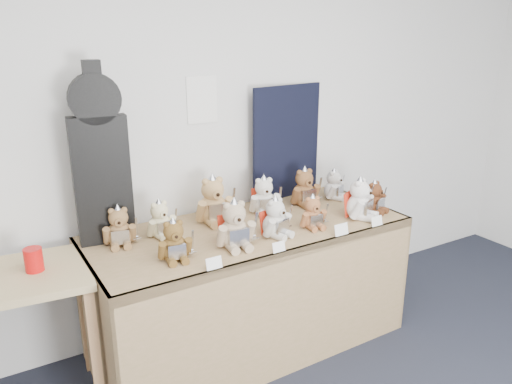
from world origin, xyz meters
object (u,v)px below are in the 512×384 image
teddy_front_end (374,198)px  teddy_back_end (334,186)px  teddy_front_right (313,213)px  teddy_front_left (235,227)px  teddy_back_left (160,220)px  teddy_back_far_left (119,228)px  teddy_back_centre_right (264,197)px  teddy_front_centre (276,219)px  teddy_back_right (305,189)px  display_table (256,258)px  teddy_back_centre_left (214,202)px  teddy_front_far_right (360,201)px  red_cup (34,260)px  guitar_case (100,157)px  teddy_front_far_left (174,242)px

teddy_front_end → teddy_back_end: same height
teddy_front_right → teddy_front_left: bearing=-172.8°
teddy_back_left → teddy_back_far_left: size_ratio=0.96×
teddy_back_end → teddy_back_far_left: bearing=154.6°
teddy_front_end → teddy_back_centre_right: size_ratio=0.86×
teddy_front_centre → teddy_back_right: size_ratio=0.91×
display_table → teddy_back_centre_left: (-0.15, 0.28, 0.31)m
teddy_front_far_right → teddy_back_left: teddy_front_far_right is taller
teddy_back_right → teddy_front_left: bearing=-149.3°
red_cup → teddy_front_centre: teddy_front_centre is taller
display_table → teddy_back_left: teddy_back_left is taller
teddy_front_right → teddy_back_far_left: (-1.11, 0.34, 0.01)m
teddy_front_far_right → teddy_back_far_left: size_ratio=1.17×
teddy_back_far_left → teddy_front_centre: bearing=-10.2°
teddy_front_centre → teddy_front_end: teddy_front_centre is taller
teddy_front_far_right → teddy_back_right: 0.43m
red_cup → teddy_front_right: 1.60m
guitar_case → teddy_back_centre_right: (1.03, -0.06, -0.39)m
teddy_back_left → teddy_back_centre_left: (0.37, 0.04, 0.04)m
display_table → teddy_front_end: size_ratio=8.29×
red_cup → teddy_back_right: teddy_back_right is taller
teddy_front_right → teddy_back_centre_left: size_ratio=0.68×
teddy_front_far_left → teddy_back_left: bearing=88.6°
red_cup → guitar_case: bearing=23.9°
display_table → teddy_front_far_left: teddy_front_far_left is taller
teddy_front_left → teddy_back_right: size_ratio=1.05×
teddy_front_centre → teddy_front_end: 0.80m
teddy_front_centre → teddy_back_end: size_ratio=1.10×
teddy_front_centre → teddy_front_right: (0.27, -0.00, -0.01)m
teddy_front_far_right → teddy_back_centre_right: 0.63m
teddy_front_right → red_cup: bearing=176.9°
teddy_front_far_right → teddy_front_end: teddy_front_far_right is taller
guitar_case → teddy_back_right: (1.36, -0.06, -0.39)m
teddy_front_left → teddy_back_centre_right: teddy_front_left is taller
teddy_front_left → display_table: bearing=37.2°
guitar_case → teddy_back_centre_left: 0.76m
guitar_case → teddy_back_centre_left: (0.67, -0.04, -0.37)m
teddy_back_right → teddy_back_far_left: 1.32m
guitar_case → red_cup: (-0.43, -0.19, -0.44)m
teddy_back_far_left → teddy_front_end: bearing=0.5°
guitar_case → teddy_back_end: guitar_case is taller
teddy_back_far_left → teddy_back_centre_right: bearing=13.6°
teddy_front_centre → teddy_back_centre_left: size_ratio=0.79×
teddy_back_right → teddy_back_centre_left: bearing=-177.8°
teddy_back_left → teddy_back_centre_right: bearing=-7.5°
teddy_front_far_right → teddy_back_centre_right: size_ratio=1.07×
teddy_front_left → teddy_back_far_left: size_ratio=1.20×
teddy_front_far_left → teddy_front_centre: 0.64m
teddy_back_left → teddy_back_end: size_ratio=1.01×
guitar_case → teddy_back_centre_left: size_ratio=3.02×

